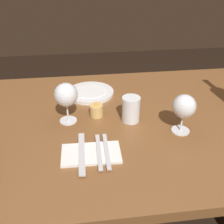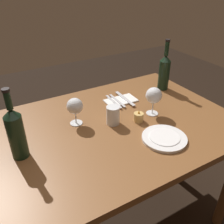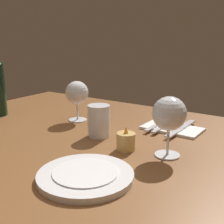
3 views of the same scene
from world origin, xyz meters
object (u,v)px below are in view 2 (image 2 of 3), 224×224
(dinner_plate, at_px, (164,138))
(fork_inner, at_px, (117,101))
(votive_candle, at_px, (139,117))
(wine_bottle, at_px, (16,132))
(water_tumbler, at_px, (113,116))
(table_knife, at_px, (125,98))
(fork_outer, at_px, (114,102))
(wine_glass_right, at_px, (75,107))
(folded_napkin, at_px, (121,101))
(wine_bottle_second, at_px, (164,71))
(wine_glass_left, at_px, (154,96))

(dinner_plate, xyz_separation_m, fork_inner, (-0.00, 0.43, 0.00))
(fork_inner, bearing_deg, votive_candle, -92.86)
(wine_bottle, bearing_deg, dinner_plate, -19.96)
(water_tumbler, distance_m, table_knife, 0.27)
(dinner_plate, height_order, fork_outer, dinner_plate)
(dinner_plate, relative_size, fork_inner, 1.18)
(votive_candle, height_order, dinner_plate, votive_candle)
(wine_glass_right, height_order, wine_bottle, wine_bottle)
(water_tumbler, xyz_separation_m, dinner_plate, (0.14, -0.24, -0.04))
(wine_glass_right, xyz_separation_m, water_tumbler, (0.17, -0.10, -0.06))
(water_tumbler, bearing_deg, folded_napkin, 48.68)
(wine_bottle_second, height_order, fork_inner, wine_bottle_second)
(fork_inner, relative_size, fork_outer, 1.00)
(folded_napkin, distance_m, fork_outer, 0.05)
(fork_inner, distance_m, table_knife, 0.05)
(water_tumbler, distance_m, dinner_plate, 0.28)
(folded_napkin, bearing_deg, table_knife, 0.00)
(fork_inner, relative_size, table_knife, 0.86)
(fork_inner, bearing_deg, dinner_plate, -89.81)
(folded_napkin, height_order, table_knife, table_knife)
(votive_candle, xyz_separation_m, dinner_plate, (0.01, -0.19, -0.02))
(wine_bottle_second, bearing_deg, fork_outer, -178.19)
(wine_bottle, bearing_deg, water_tumbler, 2.38)
(wine_glass_right, bearing_deg, table_knife, 14.17)
(votive_candle, height_order, fork_outer, votive_candle)
(folded_napkin, height_order, fork_outer, fork_outer)
(wine_bottle, bearing_deg, table_knife, 17.19)
(votive_candle, bearing_deg, folded_napkin, 81.15)
(wine_glass_left, xyz_separation_m, wine_bottle_second, (0.26, 0.22, 0.01))
(wine_glass_left, distance_m, wine_bottle_second, 0.35)
(wine_bottle_second, bearing_deg, wine_glass_left, -139.47)
(wine_glass_right, bearing_deg, dinner_plate, -47.78)
(folded_napkin, relative_size, fork_outer, 1.07)
(wine_bottle, relative_size, fork_inner, 1.78)
(wine_glass_left, height_order, table_knife, wine_glass_left)
(table_knife, bearing_deg, fork_inner, 180.00)
(wine_glass_right, height_order, wine_bottle_second, wine_bottle_second)
(wine_bottle_second, height_order, votive_candle, wine_bottle_second)
(wine_glass_right, xyz_separation_m, table_knife, (0.36, 0.09, -0.09))
(wine_glass_left, height_order, votive_candle, wine_glass_left)
(wine_bottle_second, height_order, dinner_plate, wine_bottle_second)
(wine_glass_left, bearing_deg, wine_glass_right, 163.37)
(wine_bottle, height_order, folded_napkin, wine_bottle)
(wine_glass_right, relative_size, dinner_plate, 0.68)
(fork_inner, bearing_deg, water_tumbler, -126.69)
(votive_candle, height_order, folded_napkin, votive_candle)
(wine_glass_right, xyz_separation_m, wine_bottle, (-0.31, -0.12, 0.02))
(water_tumbler, bearing_deg, wine_bottle, -177.62)
(votive_candle, bearing_deg, wine_bottle, 177.15)
(dinner_plate, bearing_deg, wine_bottle, 160.04)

